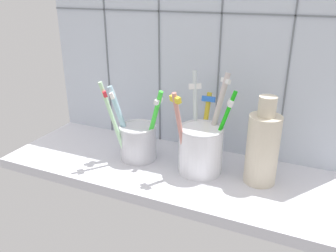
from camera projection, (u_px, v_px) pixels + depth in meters
counter_slab at (166, 171)px, 66.66cm from camera, size 64.00×22.00×2.00cm
tile_wall_back at (190, 50)px, 68.59cm from camera, size 64.00×2.20×45.00cm
toothbrush_cup_left at (137, 139)px, 67.95cm from camera, size 11.07×9.45×16.68cm
toothbrush_cup_right at (201, 146)px, 62.91cm from camera, size 10.46×11.73×18.27cm
ceramic_vase at (263, 147)px, 58.72cm from camera, size 5.58×5.58×15.85cm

